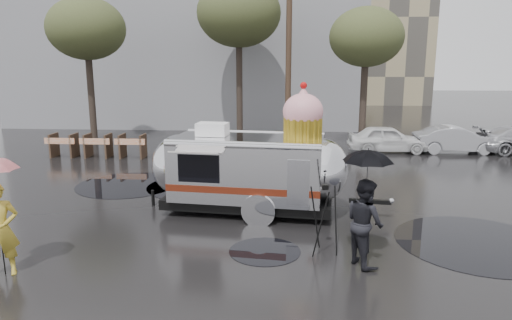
# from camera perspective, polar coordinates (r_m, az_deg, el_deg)

# --- Properties ---
(ground) EXTENTS (120.00, 120.00, 0.00)m
(ground) POSITION_cam_1_polar(r_m,az_deg,el_deg) (9.79, -11.11, -12.04)
(ground) COLOR black
(ground) RESTS_ON ground
(puddles) EXTENTS (16.23, 8.76, 0.01)m
(puddles) POSITION_cam_1_polar(r_m,az_deg,el_deg) (12.67, -6.09, -6.19)
(puddles) COLOR black
(puddles) RESTS_ON ground
(grey_building) EXTENTS (22.00, 12.00, 13.00)m
(grey_building) POSITION_cam_1_polar(r_m,az_deg,el_deg) (33.34, -7.64, 16.34)
(grey_building) COLOR slate
(grey_building) RESTS_ON ground
(utility_pole) EXTENTS (1.60, 0.28, 9.00)m
(utility_pole) POSITION_cam_1_polar(r_m,az_deg,el_deg) (22.63, 4.11, 13.72)
(utility_pole) COLOR #473323
(utility_pole) RESTS_ON ground
(tree_left) EXTENTS (3.64, 3.64, 6.95)m
(tree_left) POSITION_cam_1_polar(r_m,az_deg,el_deg) (23.63, -20.44, 15.04)
(tree_left) COLOR #382D26
(tree_left) RESTS_ON ground
(tree_mid) EXTENTS (4.20, 4.20, 8.03)m
(tree_mid) POSITION_cam_1_polar(r_m,az_deg,el_deg) (23.86, -2.15, 17.79)
(tree_mid) COLOR #382D26
(tree_mid) RESTS_ON ground
(tree_right) EXTENTS (3.36, 3.36, 6.42)m
(tree_right) POSITION_cam_1_polar(r_m,az_deg,el_deg) (21.94, 13.62, 14.61)
(tree_right) COLOR #382D26
(tree_right) RESTS_ON ground
(barricade_row) EXTENTS (4.30, 0.80, 1.00)m
(barricade_row) POSITION_cam_1_polar(r_m,az_deg,el_deg) (20.51, -19.15, 1.75)
(barricade_row) COLOR #473323
(barricade_row) RESTS_ON ground
(parked_cars) EXTENTS (13.20, 1.90, 1.50)m
(parked_cars) POSITION_cam_1_polar(r_m,az_deg,el_deg) (22.88, 27.92, 2.52)
(parked_cars) COLOR silver
(parked_cars) RESTS_ON ground
(airstream_trailer) EXTENTS (6.58, 2.72, 3.56)m
(airstream_trailer) POSITION_cam_1_polar(r_m,az_deg,el_deg) (12.17, -0.56, -0.81)
(airstream_trailer) COLOR silver
(airstream_trailer) RESTS_ON ground
(person_left) EXTENTS (0.77, 0.66, 1.80)m
(person_left) POSITION_cam_1_polar(r_m,az_deg,el_deg) (9.88, -29.35, -7.60)
(person_left) COLOR gold
(person_left) RESTS_ON ground
(person_right) EXTENTS (0.78, 0.96, 1.76)m
(person_right) POSITION_cam_1_polar(r_m,az_deg,el_deg) (9.32, 13.43, -7.57)
(person_right) COLOR black
(person_right) RESTS_ON ground
(umbrella_black) EXTENTS (1.20, 1.20, 2.37)m
(umbrella_black) POSITION_cam_1_polar(r_m,az_deg,el_deg) (9.02, 13.76, -1.11)
(umbrella_black) COLOR black
(umbrella_black) RESTS_ON ground
(tripod) EXTENTS (0.59, 0.62, 1.51)m
(tripod) POSITION_cam_1_polar(r_m,az_deg,el_deg) (9.67, 8.51, -6.56)
(tripod) COLOR black
(tripod) RESTS_ON ground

